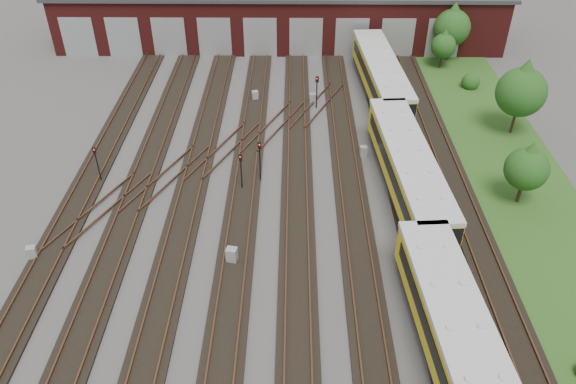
{
  "coord_description": "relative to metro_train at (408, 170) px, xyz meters",
  "views": [
    {
      "loc": [
        1.67,
        -25.53,
        24.83
      ],
      "look_at": [
        1.34,
        5.66,
        2.0
      ],
      "focal_mm": 35.0,
      "sensor_mm": 36.0,
      "label": 1
    }
  ],
  "objects": [
    {
      "name": "signal_mast_3",
      "position": [
        -10.82,
        1.47,
        0.15
      ],
      "size": [
        0.29,
        0.27,
        3.47
      ],
      "rotation": [
        0.0,
        0.0,
        0.15
      ],
      "color": "black",
      "rests_on": "ground"
    },
    {
      "name": "maintenance_shed",
      "position": [
        -10.01,
        31.62,
        1.14
      ],
      "size": [
        51.0,
        12.5,
        6.35
      ],
      "color": "#561715",
      "rests_on": "ground"
    },
    {
      "name": "ground",
      "position": [
        -10.0,
        -8.35,
        -2.06
      ],
      "size": [
        120.0,
        120.0,
        0.0
      ],
      "primitive_type": "plane",
      "color": "#403E3C",
      "rests_on": "ground"
    },
    {
      "name": "bush_1",
      "position": [
        9.38,
        18.02,
        -1.17
      ],
      "size": [
        1.78,
        1.78,
        1.78
      ],
      "primitive_type": "sphere",
      "color": "#1E4513",
      "rests_on": "ground"
    },
    {
      "name": "metro_train",
      "position": [
        0.0,
        0.0,
        0.0
      ],
      "size": [
        4.03,
        48.54,
        3.38
      ],
      "rotation": [
        0.0,
        0.0,
        0.07
      ],
      "color": "black",
      "rests_on": "ground"
    },
    {
      "name": "tree_2",
      "position": [
        10.69,
        9.0,
        2.37
      ],
      "size": [
        4.16,
        4.16,
        6.9
      ],
      "color": "#312316",
      "rests_on": "ground"
    },
    {
      "name": "bush_2",
      "position": [
        8.1,
        26.65,
        -1.43
      ],
      "size": [
        1.26,
        1.26,
        1.26
      ],
      "primitive_type": "sphere",
      "color": "#1E4513",
      "rests_on": "ground"
    },
    {
      "name": "relay_cabinet_2",
      "position": [
        -12.18,
        -7.58,
        -1.51
      ],
      "size": [
        0.77,
        0.68,
        1.12
      ],
      "primitive_type": "cube",
      "rotation": [
        0.0,
        0.0,
        -0.2
      ],
      "color": "#95979A",
      "rests_on": "ground"
    },
    {
      "name": "relay_cabinet_1",
      "position": [
        -12.01,
        15.04,
        -1.59
      ],
      "size": [
        0.65,
        0.58,
        0.95
      ],
      "primitive_type": "cube",
      "rotation": [
        0.0,
        0.0,
        0.21
      ],
      "color": "#95979A",
      "rests_on": "ground"
    },
    {
      "name": "tree_3",
      "position": [
        8.08,
        -1.02,
        1.23
      ],
      "size": [
        3.09,
        3.09,
        5.12
      ],
      "color": "#312316",
      "rests_on": "ground"
    },
    {
      "name": "tree_1",
      "position": [
        7.41,
        22.88,
        0.69
      ],
      "size": [
        2.59,
        2.59,
        4.29
      ],
      "color": "#312316",
      "rests_on": "ground"
    },
    {
      "name": "relay_cabinet_3",
      "position": [
        -2.59,
        5.09,
        -1.6
      ],
      "size": [
        0.61,
        0.53,
        0.92
      ],
      "primitive_type": "cube",
      "rotation": [
        0.0,
        0.0,
        0.13
      ],
      "color": "#95979A",
      "rests_on": "ground"
    },
    {
      "name": "tree_0",
      "position": [
        8.57,
        24.96,
        2.06
      ],
      "size": [
        3.88,
        3.88,
        6.43
      ],
      "color": "#312316",
      "rests_on": "ground"
    },
    {
      "name": "signal_mast_0",
      "position": [
        -23.04,
        1.21,
        -0.1
      ],
      "size": [
        0.27,
        0.26,
        3.09
      ],
      "rotation": [
        0.0,
        0.0,
        0.36
      ],
      "color": "black",
      "rests_on": "ground"
    },
    {
      "name": "signal_mast_1",
      "position": [
        -12.15,
        0.34,
        -0.07
      ],
      "size": [
        0.25,
        0.24,
        3.1
      ],
      "rotation": [
        0.0,
        0.0,
        -0.0
      ],
      "color": "black",
      "rests_on": "ground"
    },
    {
      "name": "grass_verge",
      "position": [
        9.0,
        1.65,
        -2.04
      ],
      "size": [
        8.0,
        55.0,
        0.05
      ],
      "primitive_type": "cube",
      "color": "#274F1A",
      "rests_on": "ground"
    },
    {
      "name": "relay_cabinet_4",
      "position": [
        -6.49,
        14.43,
        -1.56
      ],
      "size": [
        0.63,
        0.53,
        1.01
      ],
      "primitive_type": "cube",
      "rotation": [
        0.0,
        0.0,
        0.05
      ],
      "color": "#95979A",
      "rests_on": "ground"
    },
    {
      "name": "track_network",
      "position": [
        -10.17,
        -7.76,
        -1.96
      ],
      "size": [
        30.4,
        70.0,
        0.33
      ],
      "color": "black",
      "rests_on": "ground"
    },
    {
      "name": "relay_cabinet_0",
      "position": [
        -25.0,
        -7.43,
        -1.57
      ],
      "size": [
        0.69,
        0.62,
        0.98
      ],
      "primitive_type": "cube",
      "rotation": [
        0.0,
        0.0,
        0.26
      ],
      "color": "#95979A",
      "rests_on": "ground"
    },
    {
      "name": "signal_mast_2",
      "position": [
        -6.17,
        13.48,
        -0.0
      ],
      "size": [
        0.31,
        0.3,
        3.2
      ],
      "rotation": [
        0.0,
        0.0,
        -0.35
      ],
      "color": "black",
      "rests_on": "ground"
    }
  ]
}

